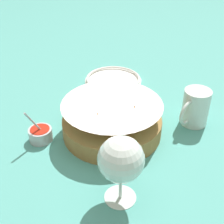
# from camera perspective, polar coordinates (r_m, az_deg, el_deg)

# --- Properties ---
(ground_plane) EXTENTS (4.00, 4.00, 0.00)m
(ground_plane) POSITION_cam_1_polar(r_m,az_deg,el_deg) (0.84, -0.37, -4.48)
(ground_plane) COLOR teal
(food_basket) EXTENTS (0.26, 0.26, 0.10)m
(food_basket) POSITION_cam_1_polar(r_m,az_deg,el_deg) (0.83, 0.00, -1.60)
(food_basket) COLOR olive
(food_basket) RESTS_ON ground_plane
(sauce_cup) EXTENTS (0.07, 0.06, 0.10)m
(sauce_cup) POSITION_cam_1_polar(r_m,az_deg,el_deg) (0.84, -12.95, -3.91)
(sauce_cup) COLOR #B7B7BC
(sauce_cup) RESTS_ON ground_plane
(wine_glass) EXTENTS (0.09, 0.09, 0.15)m
(wine_glass) POSITION_cam_1_polar(r_m,az_deg,el_deg) (0.61, 1.65, -8.94)
(wine_glass) COLOR silver
(wine_glass) RESTS_ON ground_plane
(beer_mug) EXTENTS (0.11, 0.07, 0.10)m
(beer_mug) POSITION_cam_1_polar(r_m,az_deg,el_deg) (0.89, 14.95, 0.61)
(beer_mug) COLOR silver
(beer_mug) RESTS_ON ground_plane
(side_plate) EXTENTS (0.20, 0.20, 0.01)m
(side_plate) POSITION_cam_1_polar(r_m,az_deg,el_deg) (1.10, 0.22, 6.00)
(side_plate) COLOR white
(side_plate) RESTS_ON ground_plane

